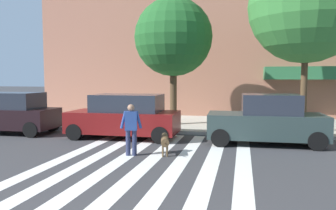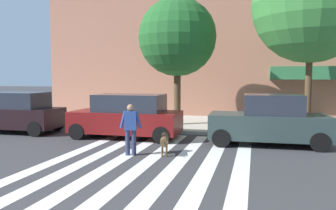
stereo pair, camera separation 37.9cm
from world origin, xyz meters
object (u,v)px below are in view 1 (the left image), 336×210
parked_car_near_curb (7,113)px  parked_car_third_in_line (267,121)px  pedestrian_dog_walker (131,127)px  dog_on_leash (165,141)px  parked_car_behind_first (125,116)px  street_tree_nearest (173,38)px  street_tree_middle (307,6)px

parked_car_near_curb → parked_car_third_in_line: size_ratio=1.07×
pedestrian_dog_walker → dog_on_leash: (1.01, 0.38, -0.48)m
parked_car_behind_first → parked_car_third_in_line: bearing=0.0°
street_tree_nearest → street_tree_middle: (5.92, -1.21, 1.00)m
street_tree_nearest → dog_on_leash: 7.22m
parked_car_near_curb → street_tree_nearest: (6.92, 3.42, 3.57)m
parked_car_third_in_line → street_tree_middle: (1.64, 2.20, 4.59)m
parked_car_behind_first → street_tree_middle: size_ratio=0.58×
parked_car_behind_first → pedestrian_dog_walker: size_ratio=2.75×
street_tree_nearest → parked_car_near_curb: bearing=-153.7°
parked_car_near_curb → street_tree_nearest: street_tree_nearest is taller
street_tree_nearest → dog_on_leash: size_ratio=5.72×
parked_car_third_in_line → street_tree_nearest: street_tree_nearest is taller
parked_car_third_in_line → pedestrian_dog_walker: bearing=-146.4°
dog_on_leash → pedestrian_dog_walker: bearing=-159.5°
parked_car_behind_first → dog_on_leash: bearing=-47.3°
parked_car_behind_first → street_tree_nearest: bearing=68.9°
parked_car_third_in_line → dog_on_leash: 4.16m
street_tree_middle → dog_on_leash: bearing=-136.5°
street_tree_middle → street_tree_nearest: bearing=168.4°
street_tree_nearest → pedestrian_dog_walker: 7.22m
pedestrian_dog_walker → dog_on_leash: pedestrian_dog_walker is taller
parked_car_near_curb → street_tree_middle: street_tree_middle is taller
parked_car_behind_first → dog_on_leash: (2.30, -2.49, -0.45)m
parked_car_behind_first → dog_on_leash: parked_car_behind_first is taller
parked_car_third_in_line → street_tree_nearest: bearing=141.4°
parked_car_behind_first → street_tree_nearest: 5.12m
parked_car_behind_first → street_tree_nearest: size_ratio=0.72×
parked_car_near_curb → pedestrian_dog_walker: (6.89, -2.87, 0.02)m
parked_car_near_curb → pedestrian_dog_walker: size_ratio=2.79×
parked_car_behind_first → pedestrian_dog_walker: parked_car_behind_first is taller
street_tree_middle → dog_on_leash: street_tree_middle is taller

